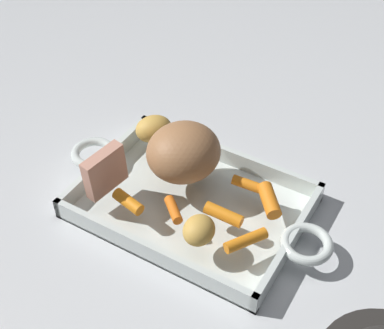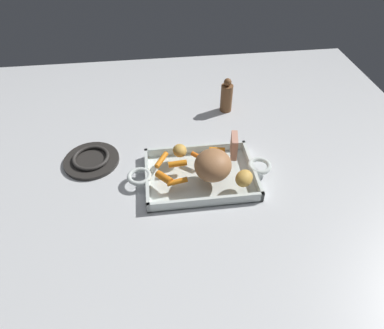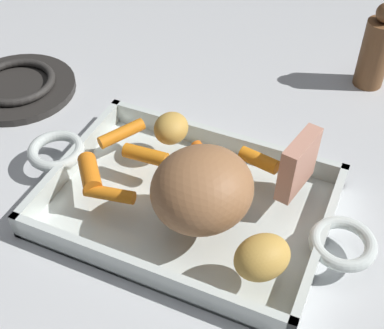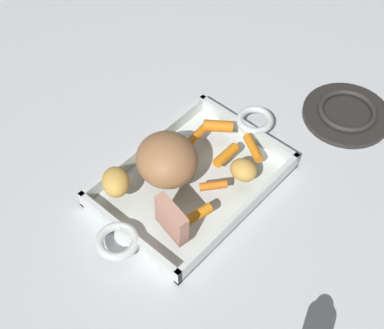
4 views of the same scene
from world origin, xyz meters
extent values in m
plane|color=silver|center=(0.00, 0.00, 0.00)|extent=(1.70, 1.70, 0.00)
cube|color=silver|center=(0.00, 0.00, 0.00)|extent=(0.34, 0.24, 0.01)
cube|color=silver|center=(0.00, 0.12, 0.02)|extent=(0.34, 0.01, 0.04)
cube|color=silver|center=(0.00, -0.12, 0.02)|extent=(0.34, 0.01, 0.04)
cube|color=silver|center=(0.17, 0.00, 0.02)|extent=(0.01, 0.24, 0.04)
cube|color=silver|center=(-0.17, 0.00, 0.02)|extent=(0.01, 0.24, 0.04)
torus|color=silver|center=(0.19, 0.00, 0.03)|extent=(0.08, 0.08, 0.01)
torus|color=silver|center=(-0.19, 0.00, 0.03)|extent=(0.08, 0.08, 0.01)
ellipsoid|color=#A06C44|center=(-0.03, 0.03, 0.08)|extent=(0.15, 0.15, 0.09)
cube|color=tan|center=(-0.12, -0.06, 0.07)|extent=(0.03, 0.08, 0.07)
cylinder|color=orange|center=(0.08, 0.05, 0.04)|extent=(0.06, 0.02, 0.02)
cylinder|color=orange|center=(0.07, -0.02, 0.05)|extent=(0.06, 0.02, 0.02)
cylinder|color=orange|center=(0.11, 0.03, 0.05)|extent=(0.05, 0.06, 0.03)
cylinder|color=orange|center=(0.00, -0.05, 0.04)|extent=(0.05, 0.04, 0.02)
cylinder|color=orange|center=(-0.06, -0.07, 0.05)|extent=(0.05, 0.03, 0.02)
cylinder|color=orange|center=(0.12, -0.05, 0.05)|extent=(0.05, 0.06, 0.02)
ellipsoid|color=gold|center=(0.06, -0.07, 0.06)|extent=(0.05, 0.06, 0.04)
ellipsoid|color=gold|center=(-0.12, 0.08, 0.06)|extent=(0.08, 0.08, 0.04)
cylinder|color=#282623|center=(0.35, -0.12, 0.01)|extent=(0.18, 0.18, 0.01)
torus|color=#2D2B28|center=(0.35, -0.12, 0.02)|extent=(0.12, 0.12, 0.01)
cylinder|color=brown|center=(-0.15, -0.36, 0.05)|extent=(0.05, 0.05, 0.11)
sphere|color=brown|center=(-0.15, -0.36, 0.12)|extent=(0.03, 0.03, 0.03)
camera|label=1|loc=(0.30, -0.51, 0.64)|focal=52.26mm
camera|label=2|loc=(0.12, 0.73, 0.75)|focal=31.31mm
camera|label=3|loc=(-0.18, 0.40, 0.50)|focal=49.84mm
camera|label=4|loc=(-0.48, -0.43, 0.86)|focal=53.65mm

